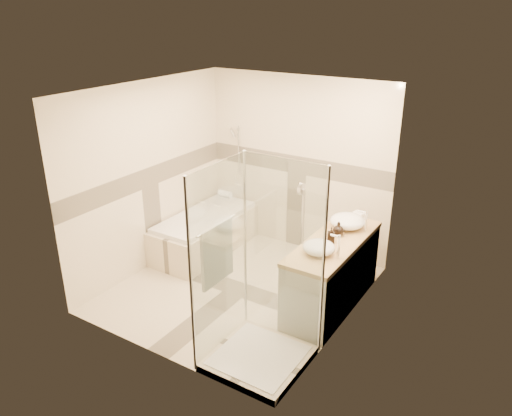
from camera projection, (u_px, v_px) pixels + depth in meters
The scene contains 12 objects.
room at pixel (242, 197), 5.84m from camera, with size 2.82×3.02×2.52m.
bathtub at pixel (205, 231), 7.23m from camera, with size 0.75×1.70×0.56m.
vanity at pixel (332, 273), 5.86m from camera, with size 0.58×1.62×0.85m.
shower_enclosure at pixel (253, 313), 4.98m from camera, with size 0.96×0.93×2.04m.
vessel_sink_near at pixel (347, 221), 6.01m from camera, with size 0.42×0.42×0.17m, color white.
vessel_sink_far at pixel (319, 247), 5.39m from camera, with size 0.36×0.36×0.14m, color white.
faucet_near at pixel (365, 220), 5.87m from camera, with size 0.11×0.03×0.26m.
faucet_far at pixel (338, 245), 5.25m from camera, with size 0.11×0.03×0.27m.
amenity_bottle_a at pixel (331, 235), 5.63m from camera, with size 0.08×0.08×0.18m, color black.
amenity_bottle_b at pixel (338, 229), 5.79m from camera, with size 0.13×0.13×0.17m, color black.
folded_towels at pixel (356, 216), 6.25m from camera, with size 0.14×0.24×0.08m, color white.
rolled_towel at pixel (225, 194), 7.78m from camera, with size 0.10×0.10×0.21m, color white.
Camera 1 is at (3.10, -4.51, 3.37)m, focal length 35.00 mm.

